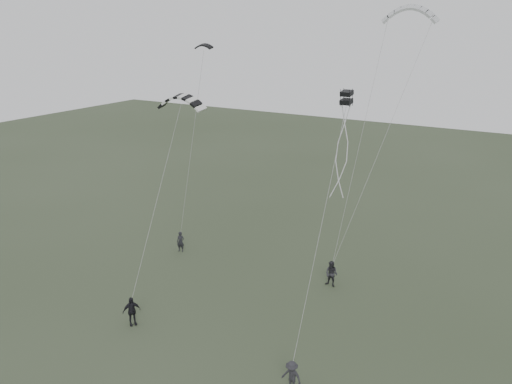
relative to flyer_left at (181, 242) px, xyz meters
The scene contains 9 objects.
ground 9.50m from the flyer_left, 48.38° to the right, with size 140.00×140.00×0.00m, color #333F28.
flyer_left is the anchor object (origin of this frame).
flyer_right 12.37m from the flyer_left, ahead, with size 0.89×0.69×1.83m, color #26252A.
flyer_center 10.29m from the flyer_left, 68.08° to the right, with size 1.06×0.44×1.81m, color black.
flyer_far 17.65m from the flyer_left, 34.43° to the right, with size 1.08×0.62×1.67m, color #242428.
kite_dark_small 15.15m from the flyer_left, 83.35° to the left, with size 1.47×0.44×0.49m, color black, non-canonical shape.
kite_pale_large 23.75m from the flyer_left, 28.43° to the left, with size 3.65×0.82×1.53m, color #B7B9BD, non-canonical shape.
kite_striped 12.56m from the flyer_left, 43.93° to the right, with size 3.29×0.82×1.27m, color black, non-canonical shape.
kite_box 18.99m from the flyer_left, 11.62° to the right, with size 0.56×0.56×0.68m, color black, non-canonical shape.
Camera 1 is at (16.74, -21.10, 16.89)m, focal length 35.00 mm.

